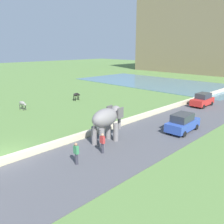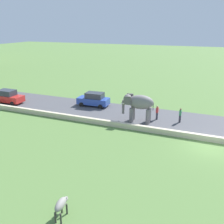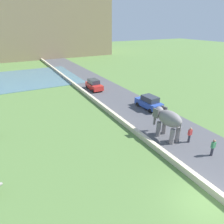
# 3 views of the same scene
# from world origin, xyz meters

# --- Properties ---
(ground_plane) EXTENTS (220.00, 220.00, 0.00)m
(ground_plane) POSITION_xyz_m (0.00, 0.00, 0.00)
(ground_plane) COLOR #567A3D
(road_surface) EXTENTS (7.00, 120.00, 0.06)m
(road_surface) POSITION_xyz_m (5.00, 20.00, 0.03)
(road_surface) COLOR #4C4C51
(road_surface) RESTS_ON ground
(barrier_wall) EXTENTS (0.40, 110.00, 0.54)m
(barrier_wall) POSITION_xyz_m (1.20, 18.00, 0.27)
(barrier_wall) COLOR beige
(barrier_wall) RESTS_ON ground
(hill_distant) EXTENTS (64.00, 28.00, 25.09)m
(hill_distant) POSITION_xyz_m (-6.00, 74.82, 12.54)
(hill_distant) COLOR #897556
(hill_distant) RESTS_ON ground
(elephant) EXTENTS (1.65, 3.53, 2.99)m
(elephant) POSITION_xyz_m (3.40, 7.38, 2.04)
(elephant) COLOR slate
(elephant) RESTS_ON ground
(person_beside_elephant) EXTENTS (0.36, 0.22, 1.63)m
(person_beside_elephant) POSITION_xyz_m (4.75, 5.64, 0.87)
(person_beside_elephant) COLOR #33333D
(person_beside_elephant) RESTS_ON ground
(person_trailing) EXTENTS (0.36, 0.22, 1.63)m
(person_trailing) POSITION_xyz_m (4.81, 3.18, 0.87)
(person_trailing) COLOR #33333D
(person_trailing) RESTS_ON ground
(car_red) EXTENTS (1.82, 4.01, 1.80)m
(car_red) POSITION_xyz_m (3.42, 25.28, 0.90)
(car_red) COLOR red
(car_red) RESTS_ON ground
(car_blue) EXTENTS (1.95, 4.08, 1.80)m
(car_blue) POSITION_xyz_m (6.58, 14.23, 0.90)
(car_blue) COLOR #2D4CA8
(car_blue) RESTS_ON ground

